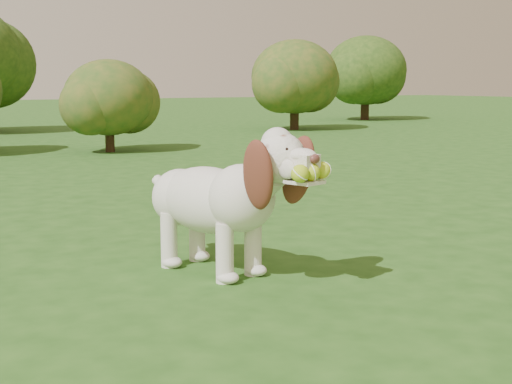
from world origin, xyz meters
TOP-DOWN VIEW (x-y plane):
  - ground at (0.00, 0.00)m, footprint 80.00×80.00m
  - dog at (-0.23, 0.38)m, footprint 0.59×1.18m
  - shrub_c at (1.55, 7.01)m, footprint 1.27×1.27m
  - shrub_f at (6.55, 9.66)m, footprint 1.81×1.81m
  - shrub_h at (10.44, 12.02)m, footprint 2.13×2.13m

SIDE VIEW (x-z plane):
  - ground at x=0.00m, z-range 0.00..0.00m
  - dog at x=-0.23m, z-range 0.03..0.80m
  - shrub_c at x=1.55m, z-range 0.12..1.43m
  - shrub_f at x=6.55m, z-range 0.17..2.04m
  - shrub_h at x=10.44m, z-range 0.19..2.41m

